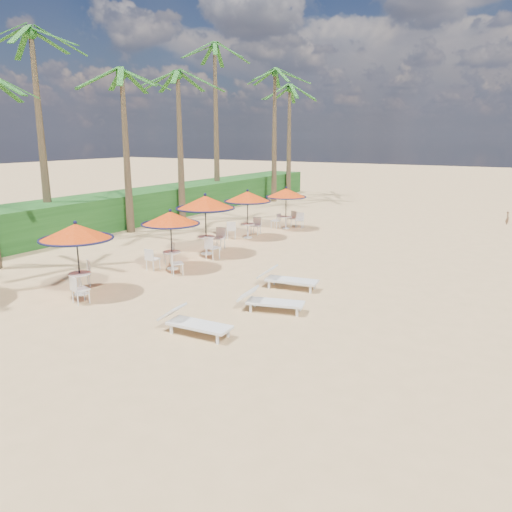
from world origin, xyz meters
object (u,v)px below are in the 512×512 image
at_px(station_2, 207,208).
at_px(lounger_far, 286,278).
at_px(station_0, 77,238).
at_px(lounger_mid, 269,300).
at_px(station_4, 287,198).
at_px(station_1, 170,225).
at_px(station_3, 247,201).
at_px(lounger_near, 192,322).

xyz_separation_m(station_2, lounger_far, (5.17, -2.75, -1.67)).
bearing_deg(station_0, lounger_mid, 15.22).
bearing_deg(station_4, station_1, -89.61).
distance_m(station_1, lounger_mid, 6.11).
height_order(station_1, station_2, station_2).
bearing_deg(lounger_mid, station_4, 99.00).
relative_size(lounger_mid, lounger_far, 0.96).
height_order(station_0, lounger_mid, station_0).
distance_m(station_0, lounger_mid, 6.40).
height_order(station_3, lounger_far, station_3).
bearing_deg(lounger_near, station_2, 120.66).
xyz_separation_m(station_0, station_1, (0.50, 3.91, -0.14)).
xyz_separation_m(station_1, lounger_near, (4.65, -4.79, -1.36)).
bearing_deg(station_3, lounger_mid, -55.58).
bearing_deg(station_3, lounger_near, -65.29).
xyz_separation_m(station_0, lounger_near, (5.15, -0.87, -1.50)).
xyz_separation_m(station_3, lounger_mid, (6.11, -8.91, -1.53)).
bearing_deg(lounger_far, station_4, 107.99).
xyz_separation_m(station_1, lounger_mid, (5.50, -2.28, -1.37)).
relative_size(station_0, station_4, 1.04).
relative_size(station_0, station_2, 0.91).
height_order(station_4, lounger_mid, station_4).
distance_m(station_0, station_2, 6.65).
bearing_deg(station_1, lounger_far, -0.21).
height_order(lounger_mid, lounger_far, lounger_far).
distance_m(station_1, station_4, 9.90).
height_order(station_1, lounger_far, station_1).
height_order(lounger_near, lounger_mid, lounger_near).
distance_m(station_0, station_1, 3.95).
relative_size(station_3, station_4, 1.05).
relative_size(lounger_near, lounger_mid, 0.99).
relative_size(station_2, station_3, 1.08).
relative_size(station_1, station_2, 0.88).
bearing_deg(lounger_mid, lounger_near, -124.40).
relative_size(station_3, lounger_far, 1.16).
distance_m(station_3, lounger_near, 12.66).
xyz_separation_m(station_2, station_3, (-0.35, 3.90, -0.16)).
bearing_deg(lounger_near, station_0, 167.93).
relative_size(station_0, station_1, 1.04).
xyz_separation_m(station_2, lounger_near, (4.90, -7.52, -1.67)).
height_order(station_4, lounger_far, station_4).
xyz_separation_m(station_0, station_2, (0.25, 6.64, 0.17)).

